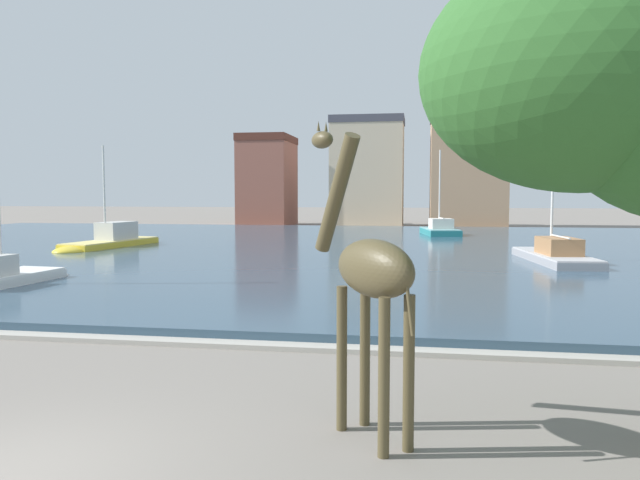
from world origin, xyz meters
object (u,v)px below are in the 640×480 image
at_px(giraffe_statue, 369,274).
at_px(sailboat_grey, 551,257).
at_px(sailboat_yellow, 107,243).
at_px(sailboat_white, 1,280).
at_px(sailboat_teal, 439,232).

bearing_deg(giraffe_statue, sailboat_grey, 72.33).
relative_size(sailboat_yellow, sailboat_white, 1.11).
distance_m(giraffe_statue, sailboat_teal, 40.64).
distance_m(sailboat_yellow, sailboat_teal, 25.23).
bearing_deg(sailboat_teal, sailboat_grey, -75.54).
relative_size(giraffe_statue, sailboat_grey, 0.56).
height_order(giraffe_statue, sailboat_yellow, sailboat_yellow).
bearing_deg(giraffe_statue, sailboat_teal, 86.79).
height_order(sailboat_teal, sailboat_white, sailboat_white).
xyz_separation_m(giraffe_statue, sailboat_teal, (2.27, 40.54, -1.86)).
height_order(sailboat_yellow, sailboat_grey, sailboat_grey).
xyz_separation_m(sailboat_yellow, sailboat_teal, (20.30, 14.98, -0.02)).
height_order(giraffe_statue, sailboat_white, sailboat_white).
relative_size(giraffe_statue, sailboat_white, 0.62).
relative_size(giraffe_statue, sailboat_yellow, 0.56).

